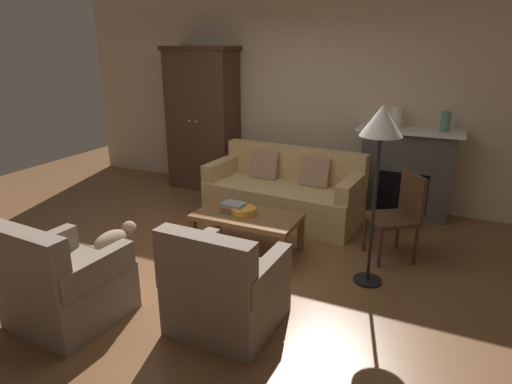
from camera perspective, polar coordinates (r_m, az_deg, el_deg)
The scene contains 15 objects.
ground_plane at distance 4.51m, azimuth -6.02°, elevation -9.42°, with size 9.60×9.60×0.00m, color brown.
back_wall at distance 6.33m, azimuth 5.71°, elevation 12.12°, with size 7.20×0.10×2.80m, color beige.
fireplace at distance 5.91m, azimuth 18.89°, elevation 2.50°, with size 1.26×0.48×1.12m.
armoire at distance 6.69m, azimuth -6.89°, elevation 9.37°, with size 1.06×0.57×2.08m.
couch at distance 5.58m, azimuth 3.73°, elevation -0.15°, with size 1.97×0.97×0.86m.
coffee_table at distance 4.63m, azimuth -1.15°, elevation -3.52°, with size 1.10×0.60×0.42m.
fruit_bowl at distance 4.59m, azimuth -1.61°, elevation -2.49°, with size 0.26×0.26×0.08m, color orange.
book_stack at distance 4.65m, azimuth -2.90°, elevation -2.03°, with size 0.26×0.19×0.11m.
mantel_vase_cream at distance 5.77m, azimuth 17.80°, elevation 9.20°, with size 0.14×0.14×0.26m, color beige.
mantel_vase_jade at distance 5.73m, azimuth 23.37°, elevation 8.38°, with size 0.11×0.11×0.24m, color slate.
armchair_near_left at distance 3.84m, azimuth -23.68°, elevation -11.03°, with size 0.82×0.81×0.88m.
armchair_near_right at distance 3.47m, azimuth -4.09°, elevation -12.62°, with size 0.80×0.79×0.88m.
side_chair_wooden at distance 4.68m, azimuth 18.23°, elevation -2.34°, with size 0.61×0.61×0.90m.
floor_lamp at distance 3.85m, azimuth 15.90°, elevation 7.51°, with size 0.36×0.36×1.64m.
dog at distance 4.64m, azimuth -17.96°, elevation -6.06°, with size 0.25×0.57×0.39m.
Camera 1 is at (2.10, -3.38, 2.12)m, focal length 30.83 mm.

